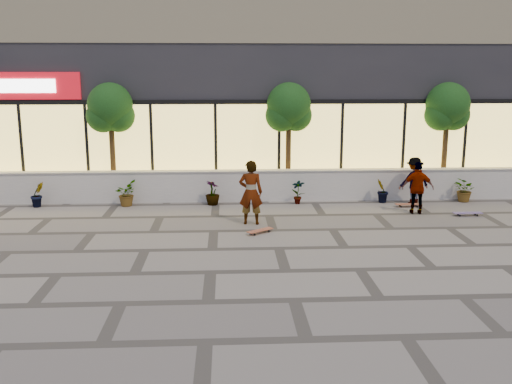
{
  "coord_description": "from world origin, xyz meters",
  "views": [
    {
      "loc": [
        0.38,
        -11.73,
        4.23
      ],
      "look_at": [
        1.1,
        2.21,
        1.3
      ],
      "focal_mm": 40.0,
      "sensor_mm": 36.0,
      "label": 1
    }
  ],
  "objects_px": {
    "skater_center": "(251,192)",
    "skateboard_right_near": "(409,204)",
    "skater_right_far": "(414,181)",
    "skateboard_right_far": "(468,213)",
    "tree_east": "(447,109)",
    "tree_midwest": "(110,111)",
    "tree_mideast": "(289,110)",
    "skateboard_center": "(260,231)",
    "skater_right_near": "(418,188)"
  },
  "relations": [
    {
      "from": "skater_center",
      "to": "skateboard_right_near",
      "type": "relative_size",
      "value": 2.16
    },
    {
      "from": "skater_center",
      "to": "skater_right_far",
      "type": "height_order",
      "value": "skater_center"
    },
    {
      "from": "skater_center",
      "to": "skateboard_right_far",
      "type": "relative_size",
      "value": 2.12
    },
    {
      "from": "tree_east",
      "to": "skater_center",
      "type": "bearing_deg",
      "value": -151.9
    },
    {
      "from": "skater_center",
      "to": "tree_midwest",
      "type": "bearing_deg",
      "value": -34.47
    },
    {
      "from": "tree_midwest",
      "to": "skateboard_right_far",
      "type": "xyz_separation_m",
      "value": [
        11.11,
        -3.13,
        -2.9
      ]
    },
    {
      "from": "skateboard_right_near",
      "to": "skateboard_right_far",
      "type": "relative_size",
      "value": 0.99
    },
    {
      "from": "tree_east",
      "to": "skateboard_right_far",
      "type": "xyz_separation_m",
      "value": [
        -0.39,
        -3.13,
        -2.9
      ]
    },
    {
      "from": "tree_mideast",
      "to": "skateboard_right_far",
      "type": "xyz_separation_m",
      "value": [
        5.11,
        -3.13,
        -2.9
      ]
    },
    {
      "from": "tree_mideast",
      "to": "tree_midwest",
      "type": "bearing_deg",
      "value": 180.0
    },
    {
      "from": "tree_mideast",
      "to": "skateboard_right_far",
      "type": "relative_size",
      "value": 4.54
    },
    {
      "from": "tree_midwest",
      "to": "skater_center",
      "type": "relative_size",
      "value": 2.14
    },
    {
      "from": "tree_east",
      "to": "skater_right_far",
      "type": "xyz_separation_m",
      "value": [
        -1.5,
        -1.4,
        -2.22
      ]
    },
    {
      "from": "skater_right_far",
      "to": "skateboard_center",
      "type": "xyz_separation_m",
      "value": [
        -5.25,
        -3.32,
        -0.69
      ]
    },
    {
      "from": "skateboard_center",
      "to": "tree_mideast",
      "type": "bearing_deg",
      "value": 38.3
    },
    {
      "from": "skater_right_near",
      "to": "skateboard_right_far",
      "type": "bearing_deg",
      "value": 177.47
    },
    {
      "from": "tree_east",
      "to": "skateboard_right_far",
      "type": "height_order",
      "value": "tree_east"
    },
    {
      "from": "skater_center",
      "to": "skater_right_far",
      "type": "bearing_deg",
      "value": -152.2
    },
    {
      "from": "skater_right_near",
      "to": "skateboard_right_near",
      "type": "relative_size",
      "value": 1.88
    },
    {
      "from": "tree_mideast",
      "to": "skater_right_near",
      "type": "distance_m",
      "value": 5.09
    },
    {
      "from": "tree_mideast",
      "to": "skater_right_near",
      "type": "relative_size",
      "value": 2.45
    },
    {
      "from": "skater_center",
      "to": "tree_east",
      "type": "bearing_deg",
      "value": -147.09
    },
    {
      "from": "skater_right_near",
      "to": "tree_east",
      "type": "bearing_deg",
      "value": -112.0
    },
    {
      "from": "tree_east",
      "to": "skateboard_center",
      "type": "distance_m",
      "value": 8.73
    },
    {
      "from": "skateboard_center",
      "to": "tree_east",
      "type": "bearing_deg",
      "value": -1.91
    },
    {
      "from": "skateboard_right_far",
      "to": "skater_right_near",
      "type": "bearing_deg",
      "value": 165.98
    },
    {
      "from": "skateboard_right_near",
      "to": "skateboard_right_far",
      "type": "bearing_deg",
      "value": -40.61
    },
    {
      "from": "skater_right_far",
      "to": "tree_midwest",
      "type": "bearing_deg",
      "value": -13.95
    },
    {
      "from": "skateboard_right_near",
      "to": "skater_center",
      "type": "bearing_deg",
      "value": -159.9
    },
    {
      "from": "skater_right_far",
      "to": "skateboard_right_far",
      "type": "bearing_deg",
      "value": 116.7
    },
    {
      "from": "tree_midwest",
      "to": "tree_mideast",
      "type": "relative_size",
      "value": 1.0
    },
    {
      "from": "skater_center",
      "to": "skateboard_right_near",
      "type": "distance_m",
      "value": 5.53
    },
    {
      "from": "tree_east",
      "to": "skater_right_near",
      "type": "relative_size",
      "value": 2.45
    },
    {
      "from": "skater_right_near",
      "to": "skater_right_far",
      "type": "height_order",
      "value": "skater_right_near"
    },
    {
      "from": "skateboard_right_far",
      "to": "skater_center",
      "type": "bearing_deg",
      "value": -174.83
    },
    {
      "from": "skater_right_near",
      "to": "skateboard_center",
      "type": "distance_m",
      "value": 5.34
    },
    {
      "from": "skateboard_right_far",
      "to": "skateboard_right_near",
      "type": "bearing_deg",
      "value": 138.84
    },
    {
      "from": "tree_mideast",
      "to": "skater_right_far",
      "type": "distance_m",
      "value": 4.78
    },
    {
      "from": "tree_midwest",
      "to": "skater_center",
      "type": "xyz_separation_m",
      "value": [
        4.54,
        -3.72,
        -2.07
      ]
    },
    {
      "from": "skater_right_far",
      "to": "tree_east",
      "type": "bearing_deg",
      "value": -142.96
    },
    {
      "from": "tree_mideast",
      "to": "tree_east",
      "type": "distance_m",
      "value": 5.5
    },
    {
      "from": "tree_midwest",
      "to": "tree_east",
      "type": "relative_size",
      "value": 1.0
    },
    {
      "from": "skater_right_near",
      "to": "skater_right_far",
      "type": "relative_size",
      "value": 1.04
    },
    {
      "from": "skater_center",
      "to": "skater_right_near",
      "type": "height_order",
      "value": "skater_center"
    },
    {
      "from": "tree_mideast",
      "to": "skater_center",
      "type": "bearing_deg",
      "value": -111.41
    },
    {
      "from": "skateboard_right_near",
      "to": "skater_right_far",
      "type": "bearing_deg",
      "value": 58.95
    },
    {
      "from": "tree_midwest",
      "to": "tree_mideast",
      "type": "height_order",
      "value": "same"
    },
    {
      "from": "tree_mideast",
      "to": "skater_center",
      "type": "height_order",
      "value": "tree_mideast"
    },
    {
      "from": "tree_midwest",
      "to": "skateboard_center",
      "type": "height_order",
      "value": "tree_midwest"
    },
    {
      "from": "skater_right_far",
      "to": "skateboard_right_near",
      "type": "bearing_deg",
      "value": 52.36
    }
  ]
}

